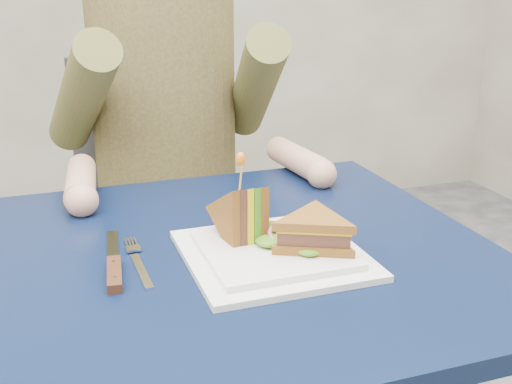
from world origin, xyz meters
name	(u,v)px	position (x,y,z in m)	size (l,w,h in m)	color
table	(249,293)	(0.00, 0.00, 0.65)	(0.75, 0.75, 0.73)	black
chair	(163,207)	(0.00, 0.72, 0.54)	(0.42, 0.40, 0.93)	#47474C
diner	(165,73)	(0.00, 0.61, 0.91)	(0.54, 0.59, 0.74)	#4F4524
plate	(273,253)	(0.02, -0.05, 0.74)	(0.26, 0.26, 0.02)	white
sandwich_flat	(314,232)	(0.08, -0.07, 0.78)	(0.18, 0.18, 0.05)	brown
sandwich_upright	(241,217)	(-0.01, 0.00, 0.78)	(0.08, 0.13, 0.13)	brown
fork	(139,263)	(-0.17, 0.00, 0.73)	(0.02, 0.18, 0.01)	silver
knife	(114,269)	(-0.21, -0.02, 0.74)	(0.04, 0.22, 0.02)	silver
toothpick	(241,177)	(-0.01, 0.00, 0.85)	(0.00, 0.00, 0.06)	tan
toothpick_frill	(241,159)	(-0.01, 0.00, 0.88)	(0.01, 0.01, 0.02)	orange
lettuce_spill	(274,237)	(0.03, -0.04, 0.76)	(0.15, 0.13, 0.02)	#337A14
onion_ring	(282,234)	(0.04, -0.04, 0.77)	(0.04, 0.04, 0.01)	#9E4C7A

